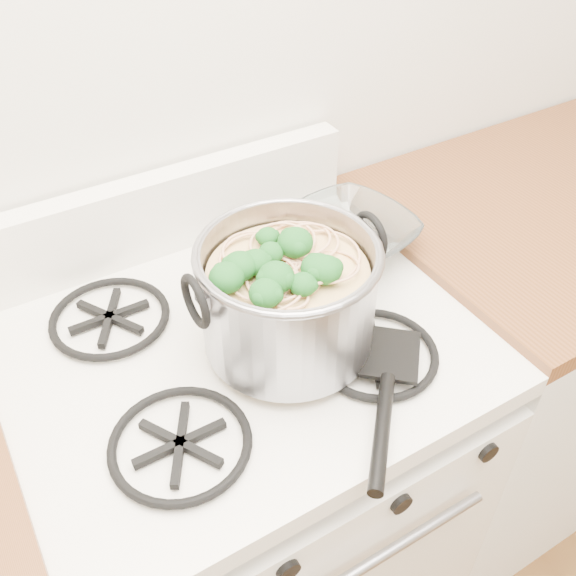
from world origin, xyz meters
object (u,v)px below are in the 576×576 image
Objects in this scene: spatula at (391,351)px; glass_bowl at (348,241)px; gas_range at (251,493)px; stock_pot at (288,297)px.

glass_bowl reaches higher than spatula.
glass_bowl is (0.11, 0.27, 0.00)m from spatula.
gas_range is 0.58m from glass_bowl.
spatula is 3.24× the size of glass_bowl.
stock_pot is at bearing -42.54° from gas_range.
gas_range is 0.56m from spatula.
stock_pot is 0.28m from glass_bowl.
stock_pot is at bearing -145.57° from glass_bowl.
spatula is (0.18, -0.17, 0.50)m from gas_range.
glass_bowl is at bearing 34.43° from stock_pot.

